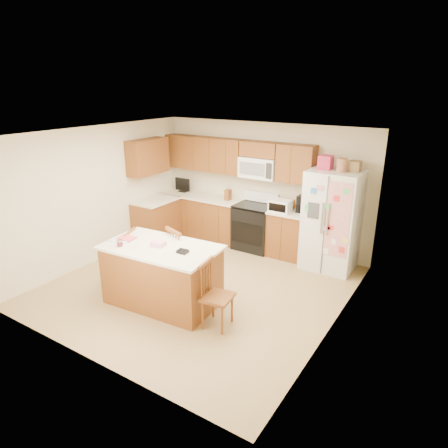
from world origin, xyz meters
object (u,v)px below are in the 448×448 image
Objects in this scene: windsor_chair_left at (124,259)px; windsor_chair_back at (183,259)px; island at (162,275)px; refrigerator at (332,219)px; windsor_chair_right at (216,296)px; stove at (255,226)px.

windsor_chair_left is 0.98m from windsor_chair_back.
windsor_chair_left is at bearing 173.21° from island.
windsor_chair_back is at bearing 27.50° from windsor_chair_left.
windsor_chair_left is at bearing -136.71° from refrigerator.
refrigerator is 1.15× the size of island.
refrigerator is 2.11× the size of windsor_chair_left.
island is 1.03m from windsor_chair_right.
windsor_chair_left is at bearing 174.53° from windsor_chair_right.
windsor_chair_left is at bearing -152.50° from windsor_chair_back.
refrigerator reaches higher than windsor_chair_back.
stove is at bearing 84.53° from windsor_chair_back.
windsor_chair_back is (-0.20, -2.10, 0.02)m from stove.
stove is 0.55× the size of refrigerator.
island is (-0.16, -2.66, -0.00)m from stove.
refrigerator is (1.57, -0.06, 0.45)m from stove.
island reaches higher than windsor_chair_left.
refrigerator is 3.15m from island.
refrigerator reaches higher than island.
windsor_chair_back is at bearing 149.13° from windsor_chair_right.
island reaches higher than windsor_chair_right.
stove is 0.64× the size of island.
windsor_chair_left is 1.01× the size of windsor_chair_right.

